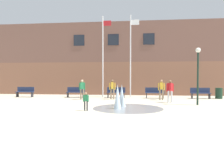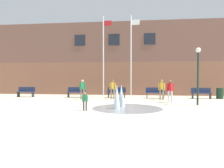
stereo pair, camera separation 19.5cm
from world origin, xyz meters
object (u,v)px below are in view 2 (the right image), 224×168
adult_near_bench (162,88)px  adult_watching (170,89)px  park_bench_left_of_flagpoles (26,92)px  flagpole_left (104,54)px  lamp_post_right_lane (198,67)px  teen_by_trashcan (113,88)px  trash_can (220,93)px  park_bench_under_left_flagpole (76,92)px  park_bench_far_right (201,93)px  park_bench_center (117,92)px  park_bench_under_right_flagpole (155,93)px  child_in_fountain (85,100)px  adult_in_red (82,88)px  flagpole_right (131,54)px

adult_near_bench → adult_watching: bearing=-168.2°
park_bench_left_of_flagpoles → flagpole_left: 7.83m
lamp_post_right_lane → flagpole_left: bearing=144.8°
teen_by_trashcan → trash_can: teen_by_trashcan is taller
teen_by_trashcan → lamp_post_right_lane: (5.85, -3.09, 1.49)m
park_bench_under_left_flagpole → park_bench_far_right: 10.65m
park_bench_under_left_flagpole → teen_by_trashcan: size_ratio=1.01×
park_bench_far_right → adult_near_bench: 3.71m
adult_near_bench → teen_by_trashcan: size_ratio=1.00×
lamp_post_right_lane → trash_can: size_ratio=4.08×
park_bench_center → park_bench_far_right: 7.07m
park_bench_under_right_flagpole → lamp_post_right_lane: 5.31m
child_in_fountain → flagpole_left: bearing=104.3°
park_bench_under_right_flagpole → lamp_post_right_lane: (2.35, -4.35, 1.94)m
adult_in_red → flagpole_left: flagpole_left is taller
park_bench_under_right_flagpole → park_bench_far_right: 3.76m
adult_watching → flagpole_left: bearing=19.6°
park_bench_left_of_flagpoles → adult_near_bench: adult_near_bench is taller
flagpole_left → adult_watching: bearing=-34.7°
adult_in_red → lamp_post_right_lane: lamp_post_right_lane is taller
park_bench_under_right_flagpole → adult_in_red: adult_in_red is taller
park_bench_far_right → teen_by_trashcan: teen_by_trashcan is taller
park_bench_under_right_flagpole → trash_can: park_bench_under_right_flagpole is taller
lamp_post_right_lane → park_bench_far_right: bearing=72.1°
park_bench_under_right_flagpole → flagpole_left: size_ratio=0.22×
park_bench_center → lamp_post_right_lane: bearing=-37.9°
park_bench_left_of_flagpoles → adult_watching: bearing=-13.7°
park_bench_left_of_flagpoles → adult_watching: (12.35, -3.02, 0.45)m
park_bench_left_of_flagpoles → park_bench_under_right_flagpole: (11.55, 0.16, 0.00)m
flagpole_left → park_bench_under_right_flagpole: bearing=-6.2°
park_bench_under_left_flagpole → lamp_post_right_lane: lamp_post_right_lane is taller
adult_in_red → adult_near_bench: bearing=154.4°
trash_can → adult_in_red: bearing=-170.2°
adult_near_bench → flagpole_right: bearing=50.1°
child_in_fountain → flagpole_right: (2.19, 7.97, 3.27)m
park_bench_left_of_flagpoles → park_bench_under_left_flagpole: same height
child_in_fountain → trash_can: child_in_fountain is taller
adult_in_red → flagpole_right: (3.84, 2.24, 2.92)m
park_bench_under_right_flagpole → teen_by_trashcan: 3.75m
adult_near_bench → flagpole_right: 4.27m
adult_in_red → teen_by_trashcan: same height
park_bench_left_of_flagpoles → park_bench_far_right: same height
adult_in_red → child_in_fountain: adult_in_red is taller
park_bench_under_right_flagpole → adult_watching: adult_watching is taller
flagpole_left → adult_in_red: bearing=-121.5°
trash_can → park_bench_far_right: bearing=-173.9°
park_bench_under_right_flagpole → teen_by_trashcan: bearing=-160.1°
park_bench_under_right_flagpole → child_in_fountain: 8.60m
flagpole_left → lamp_post_right_lane: (6.86, -4.85, -1.42)m
park_bench_under_left_flagpole → adult_watching: 8.29m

